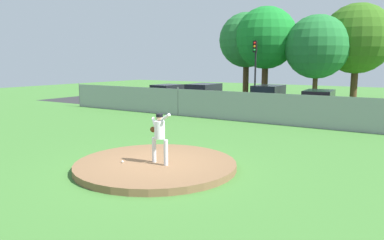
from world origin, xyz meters
TOP-DOWN VIEW (x-y plane):
  - ground_plane at (0.00, 6.00)m, footprint 80.00×80.00m
  - asphalt_strip at (0.00, 14.50)m, footprint 44.00×7.00m
  - pitchers_mound at (0.00, 0.00)m, footprint 5.07×5.07m
  - pitcher_youth at (0.23, -0.10)m, footprint 0.83×0.32m
  - baseball at (-0.81, -0.65)m, footprint 0.07×0.07m
  - chainlink_fence at (0.00, 10.00)m, footprint 30.22×0.07m
  - parked_car_slate at (-6.62, 14.20)m, footprint 1.94×4.68m
  - parked_car_burgundy at (1.55, 14.14)m, footprint 2.08×4.51m
  - parked_car_teal at (-1.88, 14.70)m, footprint 1.93×4.35m
  - parked_car_navy at (-9.99, 14.27)m, footprint 2.07×4.18m
  - traffic_cone_orange at (-0.33, 16.48)m, footprint 0.40×0.40m
  - traffic_light_near at (-4.57, 18.71)m, footprint 0.28×0.46m
  - tree_broad_left at (-7.01, 22.46)m, footprint 4.95×4.95m
  - tree_tall_centre at (-4.87, 21.67)m, footprint 5.29×5.29m
  - tree_leaning_west at (-0.58, 21.76)m, footprint 5.09×5.09m
  - tree_slender_far at (1.98, 24.20)m, footprint 5.69×5.69m

SIDE VIEW (x-z plane):
  - ground_plane at x=0.00m, z-range 0.00..0.00m
  - asphalt_strip at x=0.00m, z-range 0.00..0.01m
  - pitchers_mound at x=0.00m, z-range 0.00..0.21m
  - baseball at x=-0.81m, z-range 0.21..0.28m
  - traffic_cone_orange at x=-0.33m, z-range -0.01..0.54m
  - parked_car_navy at x=-9.99m, z-range -0.04..1.57m
  - parked_car_burgundy at x=1.55m, z-range -0.03..1.60m
  - chainlink_fence at x=0.00m, z-range -0.05..1.73m
  - parked_car_teal at x=-1.88m, z-range -0.05..1.74m
  - parked_car_slate at x=-6.62m, z-range -0.04..1.74m
  - pitcher_youth at x=0.23m, z-range 0.37..1.98m
  - traffic_light_near at x=-4.57m, z-range 0.91..5.91m
  - tree_leaning_west at x=-0.58m, z-range 0.99..8.08m
  - tree_slender_far at x=1.98m, z-range 1.17..9.25m
  - tree_broad_left at x=-7.01m, z-range 1.39..9.19m
  - tree_tall_centre at x=-4.87m, z-range 1.35..9.38m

